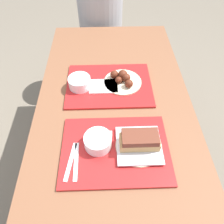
{
  "coord_description": "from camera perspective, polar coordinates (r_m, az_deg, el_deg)",
  "views": [
    {
      "loc": [
        -0.04,
        -0.63,
        1.53
      ],
      "look_at": [
        -0.01,
        0.02,
        0.76
      ],
      "focal_mm": 35.0,
      "sensor_mm": 36.0,
      "label": 1
    }
  ],
  "objects": [
    {
      "name": "ground_plane",
      "position": [
        1.66,
        0.57,
        -17.68
      ],
      "size": [
        12.0,
        12.0,
        0.0
      ],
      "primitive_type": "plane",
      "color": "#706656"
    },
    {
      "name": "picnic_table",
      "position": [
        1.1,
        0.81,
        -5.18
      ],
      "size": [
        0.78,
        1.72,
        0.72
      ],
      "color": "brown",
      "rests_on": "ground_plane"
    },
    {
      "name": "picnic_bench_far",
      "position": [
        2.06,
        -0.57,
        15.97
      ],
      "size": [
        0.74,
        0.28,
        0.46
      ],
      "color": "brown",
      "rests_on": "ground_plane"
    },
    {
      "name": "tray_near",
      "position": [
        0.93,
        0.88,
        -9.8
      ],
      "size": [
        0.45,
        0.34,
        0.01
      ],
      "color": "red",
      "rests_on": "picnic_table"
    },
    {
      "name": "tray_far",
      "position": [
        1.18,
        -0.75,
        7.07
      ],
      "size": [
        0.45,
        0.34,
        0.01
      ],
      "color": "red",
      "rests_on": "picnic_table"
    },
    {
      "name": "bowl_coleslaw_near",
      "position": [
        0.91,
        -3.71,
        -7.56
      ],
      "size": [
        0.12,
        0.12,
        0.06
      ],
      "color": "white",
      "rests_on": "tray_near"
    },
    {
      "name": "brisket_sandwich_plate",
      "position": [
        0.91,
        7.13,
        -7.91
      ],
      "size": [
        0.2,
        0.2,
        0.08
      ],
      "color": "beige",
      "rests_on": "tray_near"
    },
    {
      "name": "plastic_fork_near",
      "position": [
        0.91,
        -10.77,
        -12.56
      ],
      "size": [
        0.04,
        0.17,
        0.0
      ],
      "color": "white",
      "rests_on": "tray_near"
    },
    {
      "name": "plastic_knife_near",
      "position": [
        0.91,
        -9.37,
        -12.57
      ],
      "size": [
        0.02,
        0.17,
        0.0
      ],
      "color": "white",
      "rests_on": "tray_near"
    },
    {
      "name": "condiment_packet",
      "position": [
        0.97,
        -1.02,
        -5.69
      ],
      "size": [
        0.04,
        0.03,
        0.01
      ],
      "color": "#A59E93",
      "rests_on": "tray_near"
    },
    {
      "name": "bowl_coleslaw_far",
      "position": [
        1.16,
        -8.47,
        7.77
      ],
      "size": [
        0.12,
        0.12,
        0.06
      ],
      "color": "white",
      "rests_on": "tray_far"
    },
    {
      "name": "wings_plate_far",
      "position": [
        1.18,
        2.75,
        8.52
      ],
      "size": [
        0.2,
        0.2,
        0.06
      ],
      "color": "beige",
      "rests_on": "tray_far"
    },
    {
      "name": "napkin_far",
      "position": [
        1.16,
        -2.25,
        6.73
      ],
      "size": [
        0.15,
        0.1,
        0.01
      ],
      "color": "white",
      "rests_on": "tray_far"
    },
    {
      "name": "person_seated_across",
      "position": [
        1.89,
        -3.09,
        24.55
      ],
      "size": [
        0.35,
        0.35,
        0.65
      ],
      "color": "#9E9EA3",
      "rests_on": "picnic_bench_far"
    }
  ]
}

